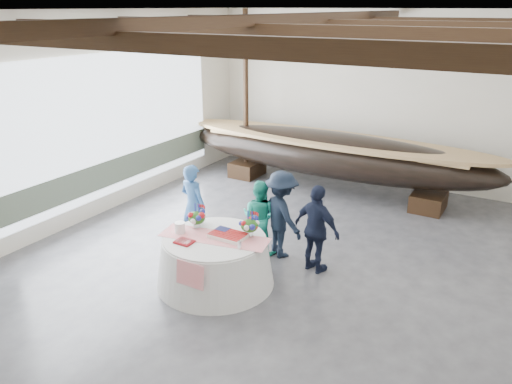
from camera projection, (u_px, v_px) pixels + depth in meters
The scene contains 13 objects.
floor at pixel (281, 276), 8.98m from camera, with size 10.00×12.00×0.01m, color #3D3D42.
wall_back at pixel (389, 100), 13.04m from camera, with size 10.00×0.02×4.50m, color silver.
wall_left at pixel (74, 122), 10.56m from camera, with size 0.02×12.00×4.50m, color silver.
ceiling at pixel (287, 10), 7.40m from camera, with size 10.00×12.00×0.01m, color white.
pavilion_structure at pixel (308, 42), 8.21m from camera, with size 9.80×11.76×4.50m.
open_bay at pixel (113, 132), 11.49m from camera, with size 0.03×7.00×3.20m.
longboat_display at pixel (331, 154), 12.74m from camera, with size 8.40×1.68×1.57m.
banquet_table at pixel (215, 260), 8.61m from camera, with size 2.04×2.04×0.87m.
tabletop_items at pixel (219, 225), 8.56m from camera, with size 1.96×1.03×0.40m.
guest_woman_blue at pixel (193, 205), 9.89m from camera, with size 0.62×0.40×1.69m, color #2B548A.
guest_woman_teal at pixel (260, 217), 9.62m from camera, with size 0.72×0.56×1.47m, color teal.
guest_man_left at pixel (281, 214), 9.44m from camera, with size 1.10×0.63×1.70m, color black.
guest_man_right at pixel (317, 229), 8.88m from camera, with size 0.97×0.40×1.65m, color black.
Camera 1 is at (3.59, -7.03, 4.56)m, focal length 35.00 mm.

